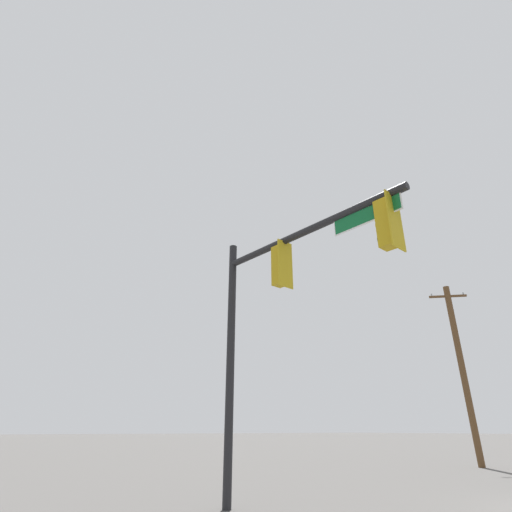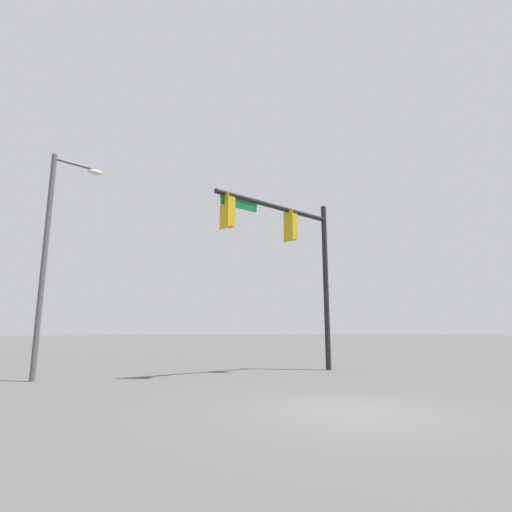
% 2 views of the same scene
% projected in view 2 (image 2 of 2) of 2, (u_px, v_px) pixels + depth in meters
% --- Properties ---
extents(ground_plane, '(400.00, 400.00, 0.00)m').
position_uv_depth(ground_plane, '(350.00, 411.00, 7.92)').
color(ground_plane, '#514F4C').
extents(signal_pole_near, '(5.88, 1.17, 7.08)m').
position_uv_depth(signal_pole_near, '(291.00, 244.00, 16.21)').
color(signal_pole_near, black).
rests_on(signal_pole_near, ground_plane).
extents(street_lamp, '(1.79, 0.53, 7.75)m').
position_uv_depth(street_lamp, '(52.00, 246.00, 13.68)').
color(street_lamp, '#4C4C51').
rests_on(street_lamp, ground_plane).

